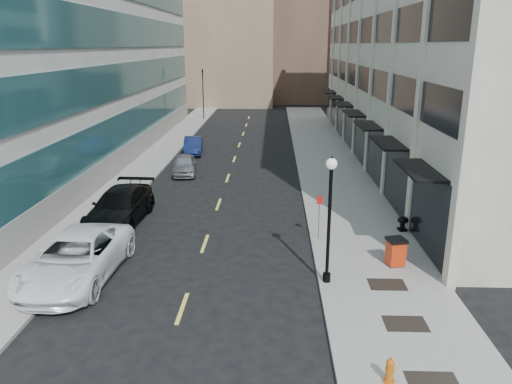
# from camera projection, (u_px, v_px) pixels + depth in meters

# --- Properties ---
(ground) EXTENTS (160.00, 160.00, 0.00)m
(ground) POSITION_uv_depth(u_px,v_px,m) (171.00, 340.00, 15.78)
(ground) COLOR black
(ground) RESTS_ON ground
(sidewalk_right) EXTENTS (5.00, 80.00, 0.15)m
(sidewalk_right) POSITION_uv_depth(u_px,v_px,m) (335.00, 178.00, 34.67)
(sidewalk_right) COLOR gray
(sidewalk_right) RESTS_ON ground
(sidewalk_left) EXTENTS (3.00, 80.00, 0.15)m
(sidewalk_left) POSITION_uv_depth(u_px,v_px,m) (136.00, 176.00, 35.14)
(sidewalk_left) COLOR gray
(sidewalk_left) RESTS_ON ground
(building_right) EXTENTS (15.30, 46.50, 18.25)m
(building_right) POSITION_uv_depth(u_px,v_px,m) (452.00, 44.00, 38.51)
(building_right) COLOR beige
(building_right) RESTS_ON ground
(building_left) EXTENTS (16.14, 46.00, 20.00)m
(building_left) POSITION_uv_depth(u_px,v_px,m) (32.00, 31.00, 39.35)
(building_left) COLOR white
(building_left) RESTS_ON ground
(skyline_tan_near) EXTENTS (14.00, 18.00, 28.00)m
(skyline_tan_near) POSITION_uv_depth(u_px,v_px,m) (228.00, 11.00, 77.08)
(skyline_tan_near) COLOR #8B745B
(skyline_tan_near) RESTS_ON ground
(skyline_tan_far) EXTENTS (12.00, 14.00, 22.00)m
(skyline_tan_far) POSITION_uv_depth(u_px,v_px,m) (177.00, 32.00, 87.86)
(skyline_tan_far) COLOR #8B745B
(skyline_tan_far) RESTS_ON ground
(skyline_stone) EXTENTS (10.00, 14.00, 20.00)m
(skyline_stone) POSITION_uv_depth(u_px,v_px,m) (372.00, 37.00, 75.56)
(skyline_stone) COLOR beige
(skyline_stone) RESTS_ON ground
(grate_near) EXTENTS (1.40, 1.00, 0.01)m
(grate_near) POSITION_uv_depth(u_px,v_px,m) (433.00, 383.00, 13.56)
(grate_near) COLOR black
(grate_near) RESTS_ON sidewalk_right
(grate_mid) EXTENTS (1.40, 1.00, 0.01)m
(grate_mid) POSITION_uv_depth(u_px,v_px,m) (405.00, 324.00, 16.44)
(grate_mid) COLOR black
(grate_mid) RESTS_ON sidewalk_right
(grate_far) EXTENTS (1.40, 1.00, 0.01)m
(grate_far) POSITION_uv_depth(u_px,v_px,m) (387.00, 284.00, 19.12)
(grate_far) COLOR black
(grate_far) RESTS_ON sidewalk_right
(road_centerline) EXTENTS (0.15, 68.20, 0.01)m
(road_centerline) POSITION_uv_depth(u_px,v_px,m) (224.00, 190.00, 32.07)
(road_centerline) COLOR #D8CC4C
(road_centerline) RESTS_ON ground
(traffic_signal) EXTENTS (0.66, 0.66, 6.98)m
(traffic_signal) POSITION_uv_depth(u_px,v_px,m) (202.00, 73.00, 60.33)
(traffic_signal) COLOR black
(traffic_signal) RESTS_ON ground
(car_white_van) EXTENTS (3.24, 6.62, 1.81)m
(car_white_van) POSITION_uv_depth(u_px,v_px,m) (76.00, 258.00, 19.67)
(car_white_van) COLOR white
(car_white_van) RESTS_ON ground
(car_black_pickup) EXTENTS (2.73, 6.14, 1.75)m
(car_black_pickup) POSITION_uv_depth(u_px,v_px,m) (120.00, 206.00, 26.03)
(car_black_pickup) COLOR black
(car_black_pickup) RESTS_ON ground
(car_silver_sedan) EXTENTS (2.17, 4.26, 1.39)m
(car_silver_sedan) POSITION_uv_depth(u_px,v_px,m) (184.00, 165.00, 35.81)
(car_silver_sedan) COLOR gray
(car_silver_sedan) RESTS_ON ground
(car_blue_sedan) EXTENTS (1.90, 4.39, 1.41)m
(car_blue_sedan) POSITION_uv_depth(u_px,v_px,m) (193.00, 146.00, 42.53)
(car_blue_sedan) COLOR #141E4C
(car_blue_sedan) RESTS_ON ground
(fire_hydrant) EXTENTS (0.31, 0.31, 0.77)m
(fire_hydrant) POSITION_uv_depth(u_px,v_px,m) (390.00, 370.00, 13.50)
(fire_hydrant) COLOR #C85D0E
(fire_hydrant) RESTS_ON sidewalk_right
(trash_bin) EXTENTS (0.87, 0.89, 1.19)m
(trash_bin) POSITION_uv_depth(u_px,v_px,m) (396.00, 251.00, 20.64)
(trash_bin) COLOR red
(trash_bin) RESTS_ON sidewalk_right
(lamppost) EXTENTS (0.42, 0.42, 5.01)m
(lamppost) POSITION_uv_depth(u_px,v_px,m) (330.00, 210.00, 18.55)
(lamppost) COLOR black
(lamppost) RESTS_ON sidewalk_right
(sign_post) EXTENTS (0.26, 0.07, 2.24)m
(sign_post) POSITION_uv_depth(u_px,v_px,m) (319.00, 210.00, 23.22)
(sign_post) COLOR slate
(sign_post) RESTS_ON sidewalk_right
(urn_planter) EXTENTS (0.52, 0.52, 0.73)m
(urn_planter) POSITION_uv_depth(u_px,v_px,m) (403.00, 222.00, 24.56)
(urn_planter) COLOR black
(urn_planter) RESTS_ON sidewalk_right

